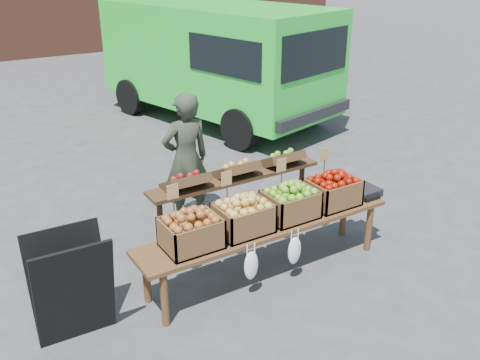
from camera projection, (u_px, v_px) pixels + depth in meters
ground at (244, 279)px, 5.34m from camera, size 80.00×80.00×0.00m
delivery_van at (217, 64)px, 9.89m from camera, size 3.29×5.13×2.12m
vendor at (186, 160)px, 6.17m from camera, size 0.59×0.40×1.58m
chalkboard_sign at (72, 287)px, 4.38m from camera, size 0.65×0.37×0.97m
back_table at (236, 199)px, 5.83m from camera, size 2.10×0.44×1.04m
display_bench at (267, 249)px, 5.32m from camera, size 2.70×0.56×0.57m
crate_golden_apples at (191, 233)px, 4.75m from camera, size 0.50×0.40×0.28m
crate_russet_pears at (243, 218)px, 5.01m from camera, size 0.50×0.40×0.28m
crate_red_apples at (290, 204)px, 5.28m from camera, size 0.50×0.40×0.28m
crate_green_apples at (333, 192)px, 5.55m from camera, size 0.50×0.40×0.28m
weighing_scale at (362, 192)px, 5.79m from camera, size 0.34×0.30×0.08m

